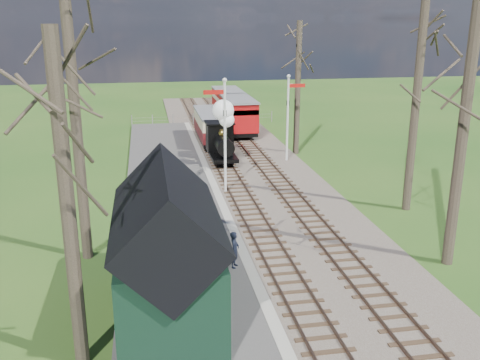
# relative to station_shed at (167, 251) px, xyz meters

# --- Properties ---
(distant_hills) EXTENTS (114.40, 48.00, 22.02)m
(distant_hills) POSITION_rel_station_shed_xyz_m (5.70, 60.38, -18.47)
(distant_hills) COLOR #385B23
(distant_hills) RESTS_ON ground
(ballast_bed) EXTENTS (8.00, 60.00, 0.10)m
(ballast_bed) POSITION_rel_station_shed_xyz_m (5.60, 18.00, -2.22)
(ballast_bed) COLOR brown
(ballast_bed) RESTS_ON ground
(track_near) EXTENTS (1.60, 60.00, 0.15)m
(track_near) POSITION_rel_station_shed_xyz_m (4.30, 18.00, -2.17)
(track_near) COLOR brown
(track_near) RESTS_ON ground
(track_far) EXTENTS (1.60, 60.00, 0.15)m
(track_far) POSITION_rel_station_shed_xyz_m (6.90, 18.00, -2.17)
(track_far) COLOR brown
(track_far) RESTS_ON ground
(platform) EXTENTS (5.00, 44.00, 0.20)m
(platform) POSITION_rel_station_shed_xyz_m (0.80, 10.00, -2.17)
(platform) COLOR #474442
(platform) RESTS_ON ground
(coping_strip) EXTENTS (0.40, 44.00, 0.21)m
(coping_strip) POSITION_rel_station_shed_xyz_m (3.10, 10.00, -2.16)
(coping_strip) COLOR #B2AD9E
(coping_strip) RESTS_ON ground
(station_shed) EXTENTS (3.25, 6.30, 4.78)m
(station_shed) POSITION_rel_station_shed_xyz_m (0.00, 0.00, 0.00)
(station_shed) COLOR black
(station_shed) RESTS_ON platform
(semaphore_near) EXTENTS (1.22, 0.24, 6.22)m
(semaphore_near) POSITION_rel_station_shed_xyz_m (3.53, 12.00, 1.35)
(semaphore_near) COLOR silver
(semaphore_near) RESTS_ON ground
(semaphore_far) EXTENTS (1.22, 0.24, 5.72)m
(semaphore_far) POSITION_rel_station_shed_xyz_m (8.67, 18.00, 1.08)
(semaphore_far) COLOR silver
(semaphore_far) RESTS_ON ground
(bare_trees) EXTENTS (15.51, 22.39, 12.00)m
(bare_trees) POSITION_rel_station_shed_xyz_m (5.63, 6.10, 2.94)
(bare_trees) COLOR #382D23
(bare_trees) RESTS_ON ground
(fence_line) EXTENTS (12.60, 0.08, 1.00)m
(fence_line) POSITION_rel_station_shed_xyz_m (4.60, 32.00, -1.72)
(fence_line) COLOR slate
(fence_line) RESTS_ON ground
(locomotive) EXTENTS (1.68, 3.93, 4.21)m
(locomotive) POSITION_rel_station_shed_xyz_m (4.29, 18.08, -0.31)
(locomotive) COLOR black
(locomotive) RESTS_ON ground
(coach) EXTENTS (1.96, 6.74, 2.07)m
(coach) POSITION_rel_station_shed_xyz_m (4.30, 24.14, -0.83)
(coach) COLOR black
(coach) RESTS_ON ground
(red_carriage_a) EXTENTS (2.32, 5.75, 2.44)m
(red_carriage_a) POSITION_rel_station_shed_xyz_m (6.90, 26.75, -0.61)
(red_carriage_a) COLOR black
(red_carriage_a) RESTS_ON ground
(red_carriage_b) EXTENTS (2.32, 5.75, 2.44)m
(red_carriage_b) POSITION_rel_station_shed_xyz_m (6.90, 32.25, -0.61)
(red_carriage_b) COLOR black
(red_carriage_b) RESTS_ON ground
(sign_board) EXTENTS (0.14, 0.86, 1.25)m
(sign_board) POSITION_rel_station_shed_xyz_m (2.18, 2.96, -1.44)
(sign_board) COLOR #104A36
(sign_board) RESTS_ON platform
(bench) EXTENTS (0.76, 1.59, 0.88)m
(bench) POSITION_rel_station_shed_xyz_m (1.23, 2.24, -1.66)
(bench) COLOR #4B2D1B
(bench) RESTS_ON platform
(person) EXTENTS (0.51, 0.60, 1.40)m
(person) POSITION_rel_station_shed_xyz_m (2.55, 2.72, -1.37)
(person) COLOR black
(person) RESTS_ON platform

